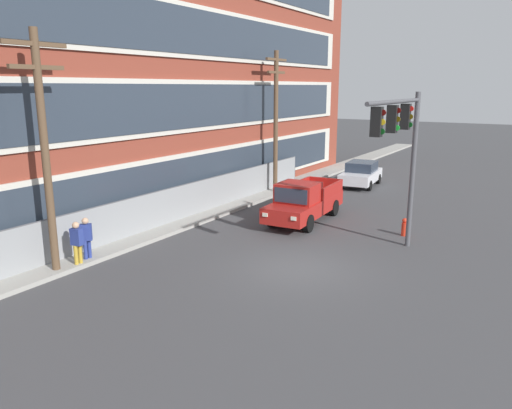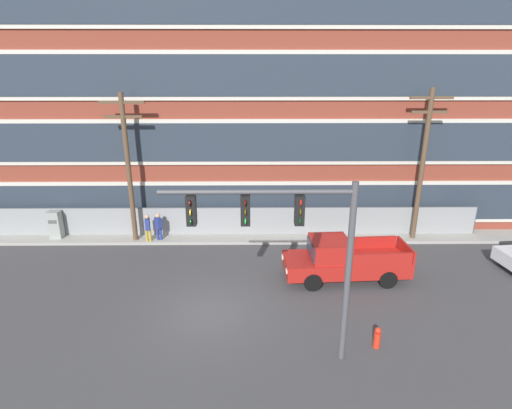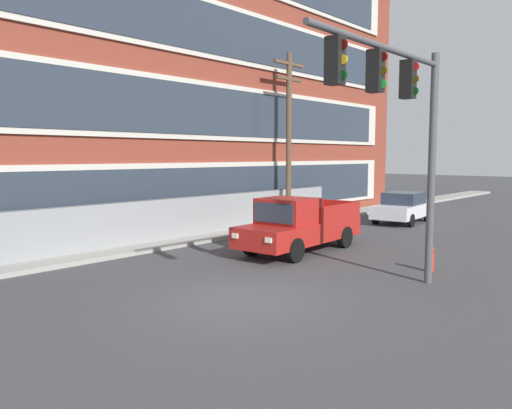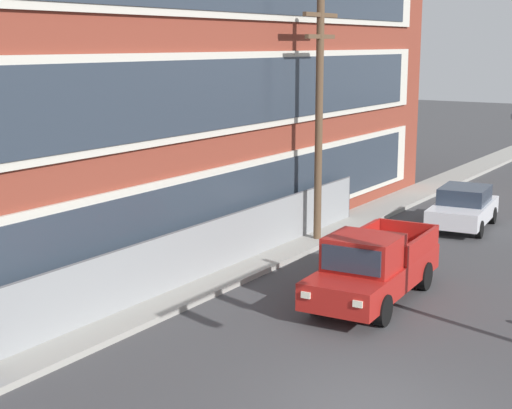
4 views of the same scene
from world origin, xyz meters
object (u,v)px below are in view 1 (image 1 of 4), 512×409
object	(u,v)px
traffic_signal_mast	(402,139)
fire_hydrant	(404,227)
utility_pole_near_corner	(44,144)
pedestrian_near_cabinet	(77,242)
pickup_truck_red	(304,202)
pedestrian_by_fence	(86,237)
sedan_white	(361,174)
utility_pole_midblock	(276,117)

from	to	relation	value
traffic_signal_mast	fire_hydrant	xyz separation A→B (m)	(3.16, 0.51, -4.07)
traffic_signal_mast	utility_pole_near_corner	xyz separation A→B (m)	(-7.58, 9.44, -0.01)
traffic_signal_mast	pedestrian_near_cabinet	xyz separation A→B (m)	(-6.81, 9.24, -3.48)
pickup_truck_red	pedestrian_by_fence	xyz separation A→B (m)	(-9.23, 4.17, 0.03)
pedestrian_by_fence	pickup_truck_red	bearing A→B (deg)	-24.30
pedestrian_by_fence	sedan_white	bearing A→B (deg)	-10.16
pickup_truck_red	pedestrian_near_cabinet	xyz separation A→B (m)	(-9.78, 4.00, 0.03)
utility_pole_near_corner	pedestrian_near_cabinet	size ratio (longest dim) A/B	4.77
pedestrian_near_cabinet	pedestrian_by_fence	world-z (taller)	same
utility_pole_midblock	pedestrian_near_cabinet	world-z (taller)	utility_pole_midblock
pedestrian_by_fence	fire_hydrant	bearing A→B (deg)	-43.38
traffic_signal_mast	sedan_white	distance (m)	14.62
utility_pole_near_corner	fire_hydrant	xyz separation A→B (m)	(10.74, -8.93, -4.06)
traffic_signal_mast	pedestrian_by_fence	distance (m)	11.82
traffic_signal_mast	fire_hydrant	bearing A→B (deg)	9.14
pickup_truck_red	utility_pole_midblock	xyz separation A→B (m)	(4.89, 4.30, 3.60)
pickup_truck_red	fire_hydrant	size ratio (longest dim) A/B	7.28
utility_pole_near_corner	sedan_white	bearing A→B (deg)	-9.60
pickup_truck_red	traffic_signal_mast	bearing A→B (deg)	-119.55
pickup_truck_red	pedestrian_near_cabinet	world-z (taller)	pickup_truck_red
utility_pole_midblock	pedestrian_near_cabinet	distance (m)	15.10
fire_hydrant	utility_pole_near_corner	bearing A→B (deg)	140.26
pedestrian_near_cabinet	fire_hydrant	bearing A→B (deg)	-41.20
traffic_signal_mast	pedestrian_by_fence	bearing A→B (deg)	123.64
utility_pole_near_corner	pickup_truck_red	bearing A→B (deg)	-21.70
utility_pole_near_corner	utility_pole_midblock	xyz separation A→B (m)	(15.44, 0.10, 0.09)
pickup_truck_red	pedestrian_near_cabinet	size ratio (longest dim) A/B	3.36
pickup_truck_red	fire_hydrant	world-z (taller)	pickup_truck_red
fire_hydrant	pickup_truck_red	bearing A→B (deg)	92.27
utility_pole_midblock	pedestrian_near_cabinet	xyz separation A→B (m)	(-14.67, -0.30, -3.56)
traffic_signal_mast	pickup_truck_red	size ratio (longest dim) A/B	1.07
sedan_white	pedestrian_by_fence	xyz separation A→B (m)	(-19.08, 3.42, 0.18)
sedan_white	utility_pole_near_corner	xyz separation A→B (m)	(-20.41, 3.45, 3.65)
sedan_white	traffic_signal_mast	bearing A→B (deg)	-154.97
sedan_white	pedestrian_by_fence	size ratio (longest dim) A/B	2.58
utility_pole_midblock	pedestrian_by_fence	distance (m)	14.56
pedestrian_near_cabinet	traffic_signal_mast	bearing A→B (deg)	-53.59
utility_pole_midblock	pedestrian_by_fence	bearing A→B (deg)	-179.47
sedan_white	utility_pole_midblock	xyz separation A→B (m)	(-4.97, 3.55, 3.74)
fire_hydrant	traffic_signal_mast	bearing A→B (deg)	-170.86
sedan_white	fire_hydrant	bearing A→B (deg)	-150.45
pedestrian_by_fence	traffic_signal_mast	bearing A→B (deg)	-56.36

